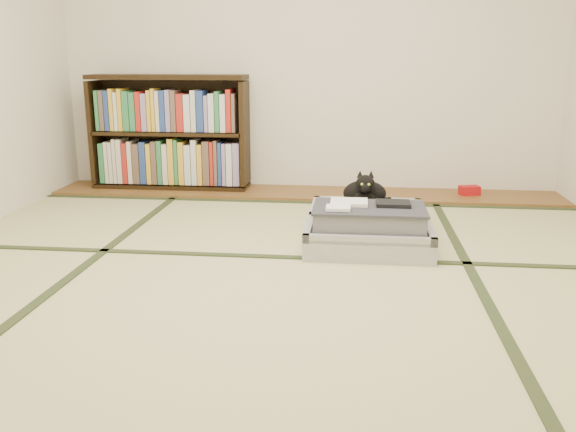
# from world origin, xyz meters

# --- Properties ---
(floor) EXTENTS (4.50, 4.50, 0.00)m
(floor) POSITION_xyz_m (0.00, 0.00, 0.00)
(floor) COLOR #CDC289
(floor) RESTS_ON ground
(wood_strip) EXTENTS (4.00, 0.50, 0.02)m
(wood_strip) POSITION_xyz_m (0.00, 2.00, 0.01)
(wood_strip) COLOR brown
(wood_strip) RESTS_ON ground
(red_item) EXTENTS (0.17, 0.12, 0.07)m
(red_item) POSITION_xyz_m (1.29, 2.03, 0.06)
(red_item) COLOR #B10E12
(red_item) RESTS_ON wood_strip
(tatami_borders) EXTENTS (4.00, 4.50, 0.01)m
(tatami_borders) POSITION_xyz_m (0.00, 0.49, 0.00)
(tatami_borders) COLOR #2D381E
(tatami_borders) RESTS_ON ground
(bookcase) EXTENTS (1.27, 0.29, 0.92)m
(bookcase) POSITION_xyz_m (-1.11, 2.07, 0.45)
(bookcase) COLOR black
(bookcase) RESTS_ON wood_strip
(suitcase) EXTENTS (0.71, 0.94, 0.28)m
(suitcase) POSITION_xyz_m (0.48, 0.77, 0.10)
(suitcase) COLOR #B0B1B5
(suitcase) RESTS_ON floor
(cat) EXTENTS (0.31, 0.32, 0.25)m
(cat) POSITION_xyz_m (0.46, 1.06, 0.23)
(cat) COLOR black
(cat) RESTS_ON suitcase
(cable_coil) EXTENTS (0.10, 0.10, 0.02)m
(cable_coil) POSITION_xyz_m (0.64, 1.10, 0.15)
(cable_coil) COLOR white
(cable_coil) RESTS_ON suitcase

